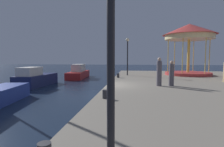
{
  "coord_description": "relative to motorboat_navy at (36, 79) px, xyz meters",
  "views": [
    {
      "loc": [
        1.89,
        -12.73,
        2.67
      ],
      "look_at": [
        -0.02,
        3.14,
        1.31
      ],
      "focal_mm": 29.59,
      "sensor_mm": 36.0,
      "label": 1
    }
  ],
  "objects": [
    {
      "name": "quay_dock",
      "position": [
        14.32,
        -3.72,
        -0.3
      ],
      "size": [
        13.81,
        28.73,
        0.8
      ],
      "primitive_type": "cube",
      "color": "gray",
      "rests_on": "ground"
    },
    {
      "name": "bollard_south",
      "position": [
        7.99,
        -8.16,
        0.3
      ],
      "size": [
        0.24,
        0.24,
        0.4
      ],
      "primitive_type": "cylinder",
      "color": "#2D2D33",
      "rests_on": "quay_dock"
    },
    {
      "name": "carousel",
      "position": [
        15.18,
        4.57,
        4.24
      ],
      "size": [
        5.63,
        5.63,
        5.52
      ],
      "color": "#B23333",
      "rests_on": "quay_dock"
    },
    {
      "name": "person_near_carousel",
      "position": [
        10.97,
        -3.93,
        0.99
      ],
      "size": [
        0.34,
        0.34,
        1.89
      ],
      "color": "#514C56",
      "rests_on": "quay_dock"
    },
    {
      "name": "motorboat_navy",
      "position": [
        0.0,
        0.0,
        0.0
      ],
      "size": [
        2.15,
        4.91,
        1.83
      ],
      "color": "#19214C",
      "rests_on": "ground"
    },
    {
      "name": "ground_plane",
      "position": [
        7.42,
        -3.72,
        -0.7
      ],
      "size": [
        120.0,
        120.0,
        0.0
      ],
      "primitive_type": "plane",
      "color": "#162338"
    },
    {
      "name": "person_far_corner",
      "position": [
        11.77,
        -3.87,
        0.89
      ],
      "size": [
        0.34,
        0.34,
        1.69
      ],
      "color": "#514C56",
      "rests_on": "quay_dock"
    },
    {
      "name": "bollard_north",
      "position": [
        7.81,
        0.88,
        0.3
      ],
      "size": [
        0.24,
        0.24,
        0.4
      ],
      "primitive_type": "cylinder",
      "color": "#2D2D33",
      "rests_on": "quay_dock"
    },
    {
      "name": "lamp_post_mid_promenade",
      "position": [
        8.59,
        3.46,
        2.85
      ],
      "size": [
        0.36,
        0.36,
        3.98
      ],
      "color": "black",
      "rests_on": "quay_dock"
    },
    {
      "name": "motorboat_red",
      "position": [
        1.95,
        7.28,
        -0.03
      ],
      "size": [
        2.22,
        6.01,
        1.82
      ],
      "color": "maroon",
      "rests_on": "ground"
    }
  ]
}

